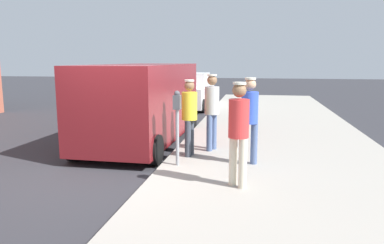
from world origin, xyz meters
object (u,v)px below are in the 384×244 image
at_px(pedestrian_in_red, 239,127).
at_px(parking_meter_near, 177,115).
at_px(parked_sedan_ahead, 190,92).
at_px(pedestrian_in_blue, 249,115).
at_px(pedestrian_in_yellow, 189,113).
at_px(pedestrian_in_gray, 212,107).
at_px(parked_van, 143,101).

bearing_deg(pedestrian_in_red, parking_meter_near, 139.93).
relative_size(parking_meter_near, parked_sedan_ahead, 0.34).
height_order(pedestrian_in_red, pedestrian_in_blue, pedestrian_in_blue).
relative_size(pedestrian_in_yellow, pedestrian_in_gray, 0.95).
height_order(parking_meter_near, parked_sedan_ahead, parking_meter_near).
height_order(pedestrian_in_red, pedestrian_in_gray, pedestrian_in_gray).
bearing_deg(pedestrian_in_gray, pedestrian_in_blue, -49.66).
distance_m(pedestrian_in_gray, parked_van, 2.29).
bearing_deg(pedestrian_in_yellow, pedestrian_in_blue, -18.81).
xyz_separation_m(parking_meter_near, pedestrian_in_blue, (1.42, 0.34, -0.01)).
bearing_deg(parking_meter_near, parked_sedan_ahead, 99.00).
xyz_separation_m(pedestrian_in_gray, pedestrian_in_blue, (0.89, -1.05, -0.01)).
height_order(pedestrian_in_gray, parked_sedan_ahead, pedestrian_in_gray).
bearing_deg(parked_van, pedestrian_in_blue, -35.93).
relative_size(pedestrian_in_yellow, parked_sedan_ahead, 0.38).
xyz_separation_m(parking_meter_near, parked_sedan_ahead, (-1.62, 10.21, -0.43)).
height_order(pedestrian_in_yellow, pedestrian_in_gray, pedestrian_in_gray).
bearing_deg(pedestrian_in_blue, parked_van, 144.07).
distance_m(pedestrian_in_gray, pedestrian_in_blue, 1.38).
bearing_deg(pedestrian_in_red, pedestrian_in_yellow, 122.20).
distance_m(parking_meter_near, parked_sedan_ahead, 10.35).
xyz_separation_m(pedestrian_in_yellow, parked_van, (-1.60, 1.67, 0.03)).
relative_size(parking_meter_near, parked_van, 0.29).
height_order(parking_meter_near, parked_van, parked_van).
relative_size(pedestrian_in_red, parked_sedan_ahead, 0.40).
bearing_deg(pedestrian_in_blue, pedestrian_in_yellow, 161.19).
bearing_deg(parking_meter_near, pedestrian_in_yellow, 82.65).
bearing_deg(parking_meter_near, parked_van, 121.42).
xyz_separation_m(pedestrian_in_yellow, pedestrian_in_blue, (1.32, -0.45, 0.05)).
distance_m(pedestrian_in_blue, parked_van, 3.61).
xyz_separation_m(pedestrian_in_yellow, parked_sedan_ahead, (-1.72, 9.42, -0.37)).
xyz_separation_m(pedestrian_in_yellow, pedestrian_in_gray, (0.42, 0.60, 0.06)).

